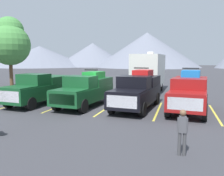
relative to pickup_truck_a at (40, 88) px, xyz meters
The scene contains 14 objects.
ground_plane 5.30m from the pickup_truck_a, ahead, with size 240.00×240.00×0.00m, color #38383D.
pickup_truck_a is the anchor object (origin of this frame).
pickup_truck_b 3.51m from the pickup_truck_a, ahead, with size 2.60×5.71×2.50m.
pickup_truck_c 7.08m from the pickup_truck_a, ahead, with size 2.62×6.07×2.66m.
pickup_truck_d 10.29m from the pickup_truck_a, ahead, with size 2.59×5.43×2.68m.
lot_stripe_a 1.90m from the pickup_truck_a, behind, with size 0.12×5.50×0.01m, color gold.
lot_stripe_b 2.13m from the pickup_truck_a, ahead, with size 0.12×5.50×0.01m, color gold.
lot_stripe_c 5.26m from the pickup_truck_a, ahead, with size 0.12×5.50×0.01m, color gold.
lot_stripe_d 8.54m from the pickup_truck_a, ahead, with size 0.12×5.50×0.01m, color gold.
lot_stripe_e 11.85m from the pickup_truck_a, ahead, with size 0.12×5.50×0.01m, color gold.
camper_trailer_a 11.02m from the pickup_truck_a, 52.17° to the left, with size 2.76×7.69×3.98m.
person_a 12.05m from the pickup_truck_a, 35.04° to the right, with size 0.35×0.22×1.57m.
tree_a 12.86m from the pickup_truck_a, 138.18° to the left, with size 4.61×4.61×8.05m.
mountain_ridge 78.75m from the pickup_truck_a, 90.23° to the left, with size 141.51×48.98×13.81m.
Camera 1 is at (4.60, -14.22, 3.23)m, focal length 37.93 mm.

